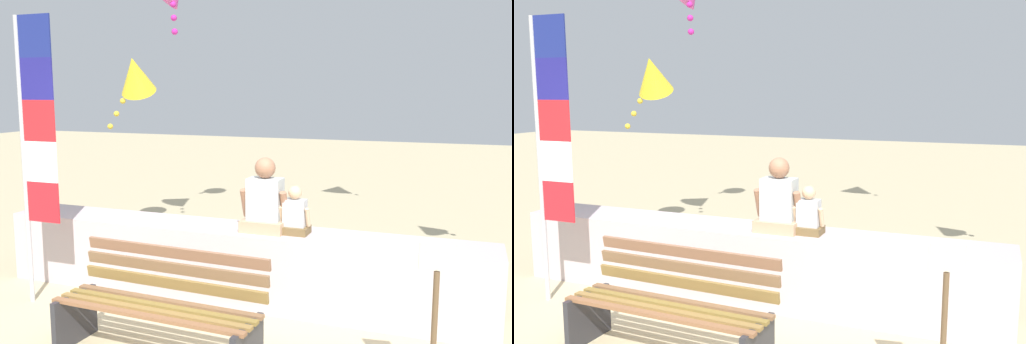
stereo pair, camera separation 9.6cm
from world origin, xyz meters
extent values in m
plane|color=#C4B48A|center=(0.00, 0.00, 0.00)|extent=(40.00, 40.00, 0.00)
cube|color=beige|center=(0.00, 1.02, 0.39)|extent=(5.30, 0.64, 0.78)
cube|color=#8D5D3C|center=(-0.05, -0.65, 0.45)|extent=(1.79, 0.14, 0.03)
cube|color=olive|center=(-0.05, -0.54, 0.45)|extent=(1.79, 0.14, 0.03)
cube|color=olive|center=(-0.04, -0.43, 0.45)|extent=(1.79, 0.14, 0.03)
cube|color=brown|center=(-0.04, -0.31, 0.45)|extent=(1.79, 0.14, 0.03)
cube|color=olive|center=(-0.04, -0.21, 0.57)|extent=(1.79, 0.12, 0.10)
cube|color=#826142|center=(-0.03, -0.18, 0.70)|extent=(1.79, 0.12, 0.10)
cube|color=#875D44|center=(-0.03, -0.16, 0.83)|extent=(1.79, 0.12, 0.10)
cube|color=#2D2D33|center=(-0.88, -0.45, 0.23)|extent=(0.07, 0.53, 0.45)
cube|color=tan|center=(0.38, 0.99, 0.84)|extent=(0.44, 0.36, 0.12)
cube|color=silver|center=(0.38, 0.99, 1.12)|extent=(0.34, 0.22, 0.42)
cylinder|color=#9E6B4F|center=(0.17, 0.97, 1.07)|extent=(0.07, 0.17, 0.31)
cylinder|color=#9E6B4F|center=(0.59, 0.97, 1.07)|extent=(0.07, 0.17, 0.31)
sphere|color=#9E6B4F|center=(0.38, 0.99, 1.44)|extent=(0.21, 0.21, 0.21)
cube|color=brown|center=(0.70, 0.99, 0.82)|extent=(0.29, 0.23, 0.08)
cube|color=silver|center=(0.70, 0.99, 1.00)|extent=(0.22, 0.14, 0.27)
cylinder|color=#DBB085|center=(0.56, 0.98, 0.97)|extent=(0.05, 0.11, 0.20)
cylinder|color=#DBB085|center=(0.83, 0.98, 0.97)|extent=(0.05, 0.11, 0.20)
sphere|color=#DBB085|center=(0.70, 0.99, 1.20)|extent=(0.14, 0.14, 0.14)
cylinder|color=#B7B7BC|center=(-1.94, 0.19, 1.47)|extent=(0.05, 0.05, 2.94)
cube|color=red|center=(-1.73, 0.19, 1.08)|extent=(0.38, 0.02, 0.41)
cube|color=white|center=(-1.73, 0.19, 1.50)|extent=(0.38, 0.02, 0.41)
cube|color=red|center=(-1.73, 0.19, 1.91)|extent=(0.38, 0.02, 0.41)
cube|color=navy|center=(-1.73, 0.19, 2.32)|extent=(0.38, 0.02, 0.41)
cube|color=navy|center=(-1.73, 0.19, 2.74)|extent=(0.38, 0.02, 0.41)
sphere|color=#CB2498|center=(-1.34, 2.27, 3.30)|extent=(0.08, 0.08, 0.08)
sphere|color=#CB2498|center=(-1.29, 2.19, 3.12)|extent=(0.08, 0.08, 0.08)
sphere|color=#CB2498|center=(-1.23, 2.10, 2.94)|extent=(0.08, 0.08, 0.08)
cone|color=yellow|center=(-2.11, 2.54, 2.42)|extent=(0.63, 0.77, 0.69)
sphere|color=gold|center=(-2.21, 2.52, 2.24)|extent=(0.08, 0.08, 0.08)
sphere|color=gold|center=(-2.31, 2.50, 2.06)|extent=(0.08, 0.08, 0.08)
sphere|color=gold|center=(-2.40, 2.48, 1.88)|extent=(0.08, 0.08, 0.08)
sphere|color=gold|center=(-2.50, 2.46, 1.70)|extent=(0.08, 0.08, 0.08)
cube|color=beige|center=(2.13, -0.50, 1.12)|extent=(0.24, 0.05, 0.18)
camera|label=1|loc=(2.28, -4.26, 2.22)|focal=39.26mm
camera|label=2|loc=(2.37, -4.22, 2.22)|focal=39.26mm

